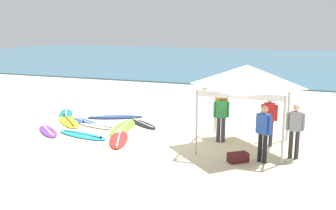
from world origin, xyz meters
The scene contains 19 objects.
ground_plane centered at (0.00, 0.00, 0.00)m, with size 80.00×80.00×0.00m, color beige.
sea centered at (0.00, 30.76, 0.05)m, with size 80.00×36.00×0.10m, color #386B84.
canopy_tent centered at (2.94, 0.59, 2.38)m, with size 2.73×2.73×2.75m.
surfboard_cyan centered at (-2.83, -0.20, 0.04)m, with size 2.31×1.08×0.19m.
surfboard_white centered at (-3.00, 1.15, 0.04)m, with size 1.96×0.94×0.19m.
surfboard_black centered at (-1.37, 2.03, 0.04)m, with size 1.75×1.52×0.19m.
surfboard_teal centered at (-5.37, 2.49, 0.04)m, with size 1.62×2.08×0.19m.
surfboard_purple centered at (-4.34, -0.19, 0.04)m, with size 1.79×1.68×0.19m.
surfboard_red centered at (-1.37, -0.15, 0.04)m, with size 1.50×2.40×0.19m.
surfboard_yellow centered at (-4.48, 1.37, 0.04)m, with size 2.19×2.18×0.19m.
surfboard_blue centered at (-3.80, 1.54, 0.04)m, with size 2.03×1.35×0.19m.
surfboard_lime centered at (-1.93, 1.35, 0.04)m, with size 1.07×2.64×0.19m.
surfboard_navy centered at (-3.00, 2.70, 0.04)m, with size 2.45×1.57×0.19m.
person_green centered at (2.10, 0.81, 0.99)m, with size 0.53×0.32×1.71m.
person_grey centered at (4.55, -0.09, 0.99)m, with size 0.55×0.26×1.71m.
person_blue centered at (3.69, -0.75, 0.99)m, with size 0.49×0.37×1.71m.
person_red centered at (3.69, 0.90, 0.99)m, with size 0.55×0.24×1.71m.
person_orange centered at (1.96, 1.46, 0.99)m, with size 0.51×0.34×1.71m.
gear_bag_near_tent centered at (3.01, -0.98, 0.14)m, with size 0.60×0.32×0.28m, color #4C1919.
Camera 1 is at (4.78, -12.04, 4.07)m, focal length 41.57 mm.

